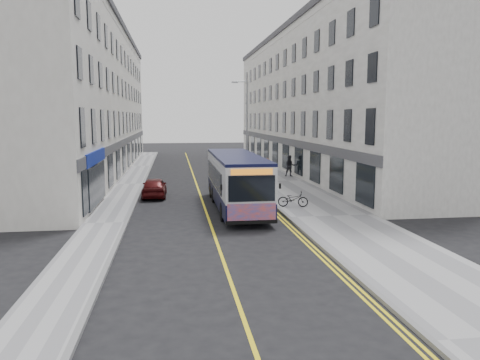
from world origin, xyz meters
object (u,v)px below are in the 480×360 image
object	(u,v)px
city_bus	(236,179)
bicycle	(293,199)
streetlamp	(246,126)
car_white	(226,163)
pedestrian_near	(268,168)
car_maroon	(154,187)
pedestrian_far	(290,166)

from	to	relation	value
city_bus	bicycle	distance (m)	3.35
bicycle	streetlamp	bearing A→B (deg)	16.73
car_white	pedestrian_near	bearing A→B (deg)	-64.17
city_bus	pedestrian_near	size ratio (longest dim) A/B	6.27
car_maroon	pedestrian_far	bearing A→B (deg)	-142.78
city_bus	streetlamp	bearing A→B (deg)	78.65
city_bus	bicycle	xyz separation A→B (m)	(3.12, -0.54, -1.09)
pedestrian_far	car_white	xyz separation A→B (m)	(-4.80, 5.71, -0.27)
bicycle	car_maroon	xyz separation A→B (m)	(-7.82, 5.05, 0.08)
city_bus	car_maroon	size ratio (longest dim) A/B	2.77
bicycle	pedestrian_near	distance (m)	12.12
car_white	car_maroon	size ratio (longest dim) A/B	1.20
streetlamp	pedestrian_near	world-z (taller)	streetlamp
bicycle	pedestrian_far	size ratio (longest dim) A/B	0.94
streetlamp	pedestrian_far	xyz separation A→B (m)	(3.83, 0.51, -3.37)
city_bus	car_maroon	distance (m)	6.59
pedestrian_far	car_maroon	world-z (taller)	pedestrian_far
car_maroon	city_bus	bearing A→B (deg)	136.91
pedestrian_near	city_bus	bearing A→B (deg)	-93.75
bicycle	car_maroon	distance (m)	9.31
city_bus	bicycle	size ratio (longest dim) A/B	6.21
bicycle	pedestrian_far	world-z (taller)	pedestrian_far
car_white	car_maroon	bearing A→B (deg)	-109.64
streetlamp	bicycle	size ratio (longest dim) A/B	4.78
car_white	pedestrian_far	bearing A→B (deg)	-45.57
bicycle	pedestrian_far	distance (m)	13.52
pedestrian_near	bicycle	bearing A→B (deg)	-78.81
pedestrian_near	car_maroon	xyz separation A→B (m)	(-8.82, -7.02, -0.31)
bicycle	car_white	distance (m)	18.93
pedestrian_near	pedestrian_far	bearing A→B (deg)	42.74
pedestrian_far	bicycle	bearing A→B (deg)	-96.27
city_bus	pedestrian_far	bearing A→B (deg)	63.60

